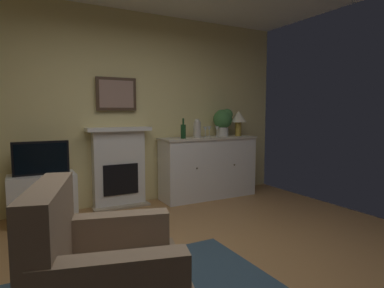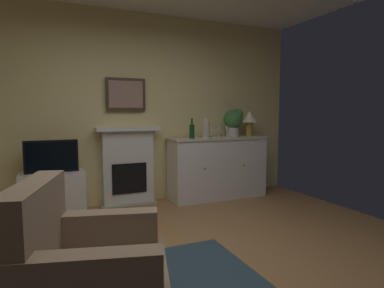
# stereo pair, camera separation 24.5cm
# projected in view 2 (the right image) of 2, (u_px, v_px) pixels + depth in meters

# --- Properties ---
(ground_plane) EXTENTS (5.39, 4.80, 0.10)m
(ground_plane) POSITION_uv_depth(u_px,v_px,m) (192.00, 284.00, 2.53)
(ground_plane) COLOR #9E7042
(ground_plane) RESTS_ON ground
(wall_rear) EXTENTS (5.39, 0.06, 2.71)m
(wall_rear) POSITION_uv_depth(u_px,v_px,m) (125.00, 109.00, 4.55)
(wall_rear) COLOR #EAD68C
(wall_rear) RESTS_ON ground_plane
(fireplace_unit) EXTENTS (0.87, 0.30, 1.10)m
(fireplace_unit) POSITION_uv_depth(u_px,v_px,m) (128.00, 166.00, 4.51)
(fireplace_unit) COLOR white
(fireplace_unit) RESTS_ON ground_plane
(framed_picture) EXTENTS (0.55, 0.04, 0.45)m
(framed_picture) POSITION_uv_depth(u_px,v_px,m) (125.00, 94.00, 4.45)
(framed_picture) COLOR #473323
(sideboard_cabinet) EXTENTS (1.51, 0.49, 0.93)m
(sideboard_cabinet) POSITION_uv_depth(u_px,v_px,m) (218.00, 167.00, 4.89)
(sideboard_cabinet) COLOR white
(sideboard_cabinet) RESTS_ON ground_plane
(table_lamp) EXTENTS (0.26, 0.26, 0.40)m
(table_lamp) POSITION_uv_depth(u_px,v_px,m) (249.00, 118.00, 5.04)
(table_lamp) COLOR #B79338
(table_lamp) RESTS_ON sideboard_cabinet
(wine_bottle) EXTENTS (0.08, 0.08, 0.29)m
(wine_bottle) POSITION_uv_depth(u_px,v_px,m) (192.00, 131.00, 4.62)
(wine_bottle) COLOR #193F1E
(wine_bottle) RESTS_ON sideboard_cabinet
(wine_glass_left) EXTENTS (0.07, 0.07, 0.16)m
(wine_glass_left) POSITION_uv_depth(u_px,v_px,m) (215.00, 129.00, 4.77)
(wine_glass_left) COLOR silver
(wine_glass_left) RESTS_ON sideboard_cabinet
(wine_glass_center) EXTENTS (0.07, 0.07, 0.16)m
(wine_glass_center) POSITION_uv_depth(u_px,v_px,m) (219.00, 129.00, 4.88)
(wine_glass_center) COLOR silver
(wine_glass_center) RESTS_ON sideboard_cabinet
(wine_glass_right) EXTENTS (0.07, 0.07, 0.16)m
(wine_glass_right) POSITION_uv_depth(u_px,v_px,m) (227.00, 129.00, 4.88)
(wine_glass_right) COLOR silver
(wine_glass_right) RESTS_ON sideboard_cabinet
(vase_decorative) EXTENTS (0.11, 0.11, 0.28)m
(vase_decorative) POSITION_uv_depth(u_px,v_px,m) (206.00, 128.00, 4.70)
(vase_decorative) COLOR beige
(vase_decorative) RESTS_ON sideboard_cabinet
(tv_cabinet) EXTENTS (0.75, 0.42, 0.56)m
(tv_cabinet) POSITION_uv_depth(u_px,v_px,m) (53.00, 194.00, 4.00)
(tv_cabinet) COLOR white
(tv_cabinet) RESTS_ON ground_plane
(tv_set) EXTENTS (0.62, 0.07, 0.40)m
(tv_set) POSITION_uv_depth(u_px,v_px,m) (51.00, 156.00, 3.93)
(tv_set) COLOR black
(tv_set) RESTS_ON tv_cabinet
(potted_plant_small) EXTENTS (0.30, 0.30, 0.43)m
(potted_plant_small) POSITION_uv_depth(u_px,v_px,m) (234.00, 120.00, 4.98)
(potted_plant_small) COLOR beige
(potted_plant_small) RESTS_ON sideboard_cabinet
(armchair) EXTENTS (0.98, 0.94, 0.92)m
(armchair) POSITION_uv_depth(u_px,v_px,m) (85.00, 273.00, 1.84)
(armchair) COLOR #8C7259
(armchair) RESTS_ON ground_plane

